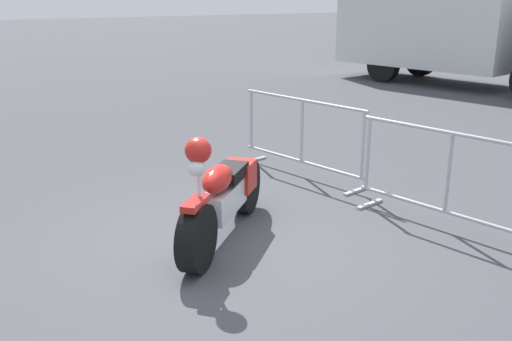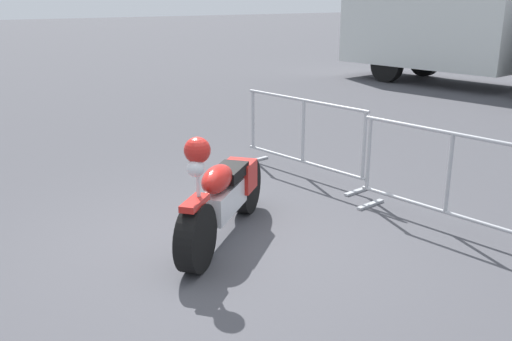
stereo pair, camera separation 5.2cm
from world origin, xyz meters
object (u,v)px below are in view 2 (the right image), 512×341
(motorcycle, at_px, (224,195))
(crowd_barrier_far, at_px, (448,180))
(crowd_barrier_near, at_px, (303,136))
(box_truck, at_px, (465,25))

(motorcycle, bearing_deg, crowd_barrier_far, 111.02)
(crowd_barrier_near, height_order, box_truck, box_truck)
(motorcycle, height_order, crowd_barrier_near, motorcycle)
(motorcycle, distance_m, box_truck, 12.04)
(crowd_barrier_far, distance_m, box_truck, 10.88)
(crowd_barrier_near, bearing_deg, motorcycle, -59.71)
(crowd_barrier_far, bearing_deg, crowd_barrier_near, 180.00)
(motorcycle, xyz_separation_m, box_truck, (-5.05, 10.87, 1.17))
(crowd_barrier_near, distance_m, box_truck, 9.72)
(box_truck, bearing_deg, crowd_barrier_far, -60.93)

